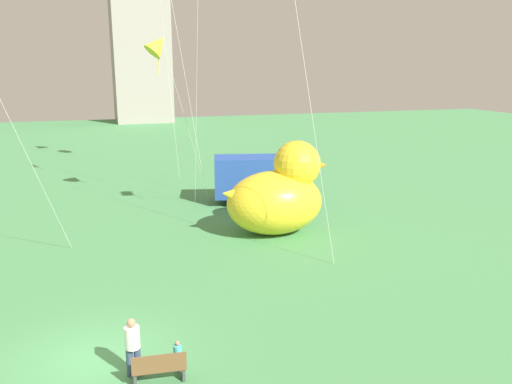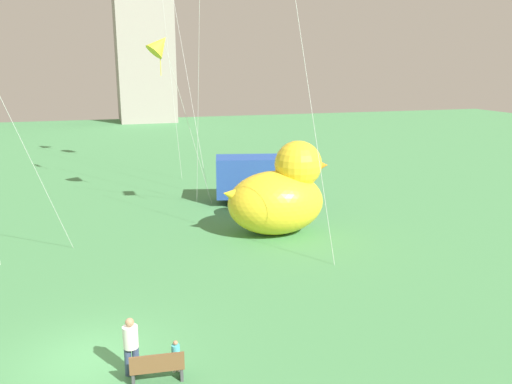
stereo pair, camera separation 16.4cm
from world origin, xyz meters
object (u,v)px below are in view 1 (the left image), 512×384
Objects in this scene: person_child at (178,355)px; giant_inflatable_duck at (278,195)px; box_truck at (258,179)px; kite_yellow at (158,45)px; person_adult at (133,344)px; park_bench at (159,367)px.

person_child is 12.95m from giant_inflatable_duck.
kite_yellow reaches higher than box_truck.
park_bench is at bearing -43.54° from person_adult.
park_bench is 19.21m from box_truck.
park_bench is 0.67m from person_child.
person_adult is 0.28× the size of box_truck.
box_truck is (8.88, 16.73, 0.50)m from person_adult.
person_child is (0.56, 0.38, 0.06)m from park_bench.
giant_inflatable_duck reaches higher than person_child.
box_truck reaches higher than person_child.
person_child is at bearing -114.43° from box_truck.
kite_yellow is at bearing 79.60° from person_adult.
giant_inflatable_duck is 0.55× the size of kite_yellow.
park_bench is 0.98m from person_adult.
giant_inflatable_duck is 6.13m from box_truck.
kite_yellow is at bearing 126.14° from giant_inflatable_duck.
box_truck is at bearing 62.05° from person_adult.
person_adult is 1.78× the size of person_child.
kite_yellow is (2.00, 17.53, 8.85)m from person_child.
giant_inflatable_duck reaches higher than box_truck.
park_bench is 0.87× the size of person_adult.
park_bench is at bearing -123.27° from giant_inflatable_duck.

